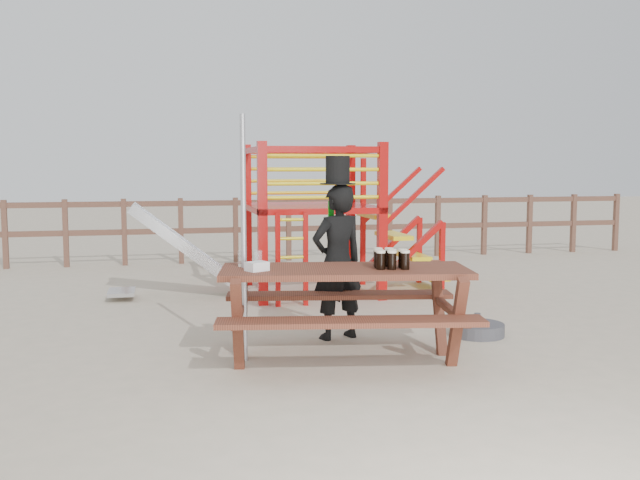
{
  "coord_description": "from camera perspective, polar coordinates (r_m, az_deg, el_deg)",
  "views": [
    {
      "loc": [
        -1.89,
        -6.19,
        1.8
      ],
      "look_at": [
        -0.3,
        0.8,
        1.04
      ],
      "focal_mm": 40.0,
      "sensor_mm": 36.0,
      "label": 1
    }
  ],
  "objects": [
    {
      "name": "ground",
      "position": [
        6.72,
        4.07,
        -9.52
      ],
      "size": [
        60.0,
        60.0,
        0.0
      ],
      "primitive_type": "plane",
      "color": "#C0AE95",
      "rests_on": "ground"
    },
    {
      "name": "back_fence",
      "position": [
        13.37,
        -4.63,
        1.43
      ],
      "size": [
        15.09,
        0.09,
        1.2
      ],
      "color": "brown",
      "rests_on": "ground"
    },
    {
      "name": "playground_fort",
      "position": [
        10.0,
        -1.16,
        1.85
      ],
      "size": [
        4.71,
        1.84,
        2.1
      ],
      "color": "#B60E0C",
      "rests_on": "ground"
    },
    {
      "name": "picnic_table",
      "position": [
        6.53,
        1.98,
        -5.03
      ],
      "size": [
        2.47,
        1.9,
        0.87
      ],
      "rotation": [
        0.0,
        0.0,
        -0.17
      ],
      "color": "brown",
      "rests_on": "ground"
    },
    {
      "name": "man_with_hat",
      "position": [
        7.34,
        1.41,
        -1.43
      ],
      "size": [
        0.67,
        0.54,
        1.89
      ],
      "rotation": [
        0.0,
        0.0,
        3.45
      ],
      "color": "black",
      "rests_on": "ground"
    },
    {
      "name": "metal_pole",
      "position": [
        6.51,
        -6.12,
        0.07
      ],
      "size": [
        0.05,
        0.05,
        2.25
      ],
      "primitive_type": "cylinder",
      "color": "#B2B2B7",
      "rests_on": "ground"
    },
    {
      "name": "parasol_base",
      "position": [
        7.77,
        12.45,
        -6.99
      ],
      "size": [
        0.57,
        0.57,
        0.24
      ],
      "color": "#3E3E44",
      "rests_on": "ground"
    },
    {
      "name": "paper_bag",
      "position": [
        6.31,
        -5.07,
        -2.12
      ],
      "size": [
        0.22,
        0.21,
        0.08
      ],
      "primitive_type": "cube",
      "rotation": [
        0.0,
        0.0,
        0.49
      ],
      "color": "white",
      "rests_on": "picnic_table"
    },
    {
      "name": "stout_pints",
      "position": [
        6.48,
        5.6,
        -1.49
      ],
      "size": [
        0.31,
        0.32,
        0.17
      ],
      "color": "black",
      "rests_on": "picnic_table"
    },
    {
      "name": "empty_glasses",
      "position": [
        6.57,
        -5.62,
        -1.55
      ],
      "size": [
        0.22,
        0.12,
        0.15
      ],
      "color": "silver",
      "rests_on": "picnic_table"
    }
  ]
}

